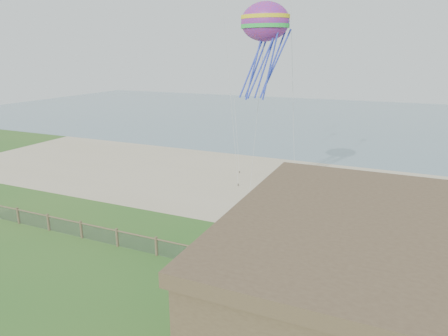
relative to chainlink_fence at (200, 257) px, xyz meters
The scene contains 6 objects.
ground 6.03m from the chainlink_fence, 90.00° to the right, with size 160.00×160.00×0.00m, color #296021.
sand_beach 16.01m from the chainlink_fence, 90.00° to the left, with size 72.00×20.00×0.02m, color tan.
ocean 60.00m from the chainlink_fence, 90.00° to the left, with size 160.00×68.00×0.02m, color slate.
chainlink_fence is the anchor object (origin of this frame).
picnic_table 6.33m from the chainlink_fence, 30.88° to the right, with size 1.98×1.50×0.84m, color brown, non-canonical shape.
octopus_kite 15.18m from the chainlink_fence, 86.85° to the left, with size 3.52×2.49×7.26m, color red, non-canonical shape.
Camera 1 is at (9.88, -12.78, 12.09)m, focal length 32.00 mm.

